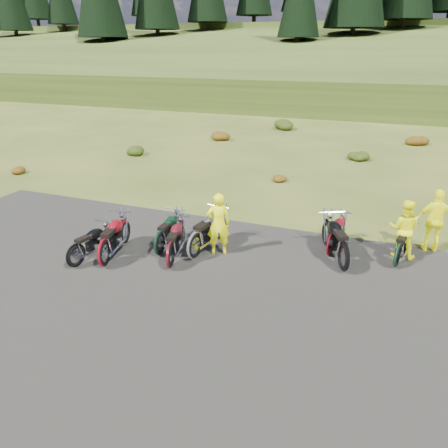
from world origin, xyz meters
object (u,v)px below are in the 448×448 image
at_px(motorcycle_0, 78,267).
at_px(motorcycle_7, 395,267).
at_px(motorcycle_3, 195,259).
at_px(person_middle, 218,225).

distance_m(motorcycle_0, motorcycle_7, 8.67).
xyz_separation_m(motorcycle_0, motorcycle_7, (8.06, 3.18, 0.00)).
xyz_separation_m(motorcycle_0, motorcycle_3, (2.78, 1.63, 0.00)).
height_order(motorcycle_3, motorcycle_7, motorcycle_3).
bearing_deg(motorcycle_0, person_middle, -47.67).
distance_m(motorcycle_0, motorcycle_3, 3.22).
height_order(motorcycle_7, person_middle, person_middle).
distance_m(motorcycle_0, person_middle, 4.03).
bearing_deg(motorcycle_0, motorcycle_7, -59.71).
relative_size(motorcycle_7, person_middle, 1.04).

